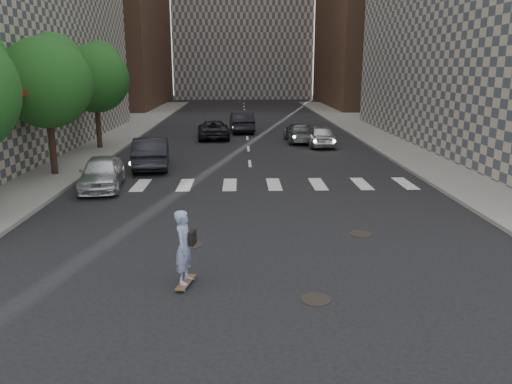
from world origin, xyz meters
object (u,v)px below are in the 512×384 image
(traffic_car_a, at_px, (151,153))
(traffic_car_b, at_px, (299,132))
(silver_sedan, at_px, (102,173))
(traffic_car_d, at_px, (319,135))
(tree_c, at_px, (96,75))
(traffic_car_c, at_px, (213,129))
(tree_b, at_px, (48,78))
(traffic_car_e, at_px, (242,122))
(skateboarder, at_px, (185,247))

(traffic_car_a, xyz_separation_m, traffic_car_b, (8.83, 9.00, -0.13))
(silver_sedan, bearing_deg, traffic_car_b, 45.59)
(traffic_car_b, distance_m, traffic_car_d, 2.28)
(tree_c, relative_size, traffic_car_b, 1.42)
(traffic_car_a, bearing_deg, traffic_car_c, -110.81)
(tree_b, distance_m, traffic_car_d, 17.19)
(traffic_car_b, height_order, traffic_car_e, traffic_car_e)
(traffic_car_a, distance_m, traffic_car_b, 12.61)
(tree_c, distance_m, traffic_car_e, 12.98)
(silver_sedan, xyz_separation_m, traffic_car_a, (1.36, 4.58, 0.09))
(skateboarder, bearing_deg, traffic_car_a, 115.99)
(traffic_car_c, relative_size, traffic_car_d, 1.14)
(traffic_car_b, height_order, traffic_car_d, traffic_car_d)
(silver_sedan, height_order, traffic_car_a, traffic_car_a)
(silver_sedan, bearing_deg, traffic_car_e, 64.74)
(skateboarder, height_order, silver_sedan, skateboarder)
(silver_sedan, bearing_deg, skateboarder, -72.64)
(traffic_car_b, relative_size, traffic_car_e, 0.94)
(tree_b, height_order, traffic_car_b, tree_b)
(tree_b, relative_size, skateboarder, 3.45)
(tree_c, relative_size, traffic_car_d, 1.57)
(tree_b, xyz_separation_m, traffic_car_d, (14.20, 8.86, -3.93))
(traffic_car_b, bearing_deg, skateboarder, 75.96)
(tree_c, distance_m, traffic_car_c, 9.29)
(traffic_car_b, xyz_separation_m, traffic_car_d, (1.09, -2.00, 0.04))
(silver_sedan, bearing_deg, traffic_car_a, 65.97)
(silver_sedan, distance_m, traffic_car_e, 20.14)
(traffic_car_b, bearing_deg, traffic_car_a, 44.63)
(traffic_car_a, bearing_deg, tree_b, 16.56)
(tree_b, bearing_deg, traffic_car_c, 61.31)
(silver_sedan, height_order, traffic_car_d, traffic_car_d)
(tree_c, bearing_deg, traffic_car_b, 12.32)
(tree_b, height_order, traffic_car_a, tree_b)
(tree_b, relative_size, traffic_car_b, 1.42)
(traffic_car_d, bearing_deg, silver_sedan, 44.04)
(tree_b, relative_size, traffic_car_a, 1.34)
(silver_sedan, height_order, traffic_car_e, traffic_car_e)
(tree_c, bearing_deg, traffic_car_c, 34.11)
(skateboarder, bearing_deg, traffic_car_c, 104.67)
(skateboarder, distance_m, silver_sedan, 11.11)
(skateboarder, height_order, traffic_car_e, skateboarder)
(traffic_car_a, relative_size, traffic_car_c, 1.02)
(tree_b, distance_m, traffic_car_c, 15.03)
(traffic_car_d, bearing_deg, tree_c, 1.75)
(silver_sedan, distance_m, traffic_car_a, 4.78)
(traffic_car_a, relative_size, traffic_car_d, 1.17)
(skateboarder, xyz_separation_m, traffic_car_d, (6.60, 21.65, -0.28))
(tree_c, xyz_separation_m, traffic_car_e, (9.05, 8.47, -3.83))
(tree_b, bearing_deg, skateboarder, -59.27)
(tree_c, distance_m, traffic_car_b, 13.99)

